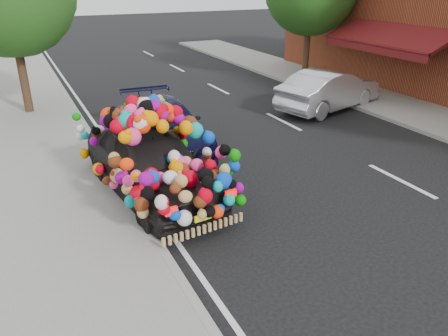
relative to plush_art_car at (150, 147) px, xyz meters
name	(u,v)px	position (x,y,z in m)	size (l,w,h in m)	color
ground	(269,215)	(1.80, -1.92, -1.09)	(100.00, 100.00, 0.00)	black
sidewalk	(39,270)	(-2.50, -1.92, -1.03)	(4.00, 60.00, 0.12)	gray
kerb	(156,241)	(-0.55, -1.92, -1.03)	(0.15, 60.00, 0.13)	gray
footpath_far	(433,118)	(10.00, 1.08, -1.03)	(3.00, 40.00, 0.12)	gray
lane_markings	(401,181)	(5.40, -1.92, -1.09)	(6.00, 50.00, 0.01)	silver
plush_art_car	(150,147)	(0.00, 0.00, 0.00)	(2.63, 4.78, 2.14)	black
navy_sedan	(164,125)	(1.18, 2.58, -0.46)	(1.78, 4.38, 1.27)	black
silver_hatchback	(329,90)	(7.61, 3.60, -0.39)	(1.48, 4.25, 1.40)	#B7B8C0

